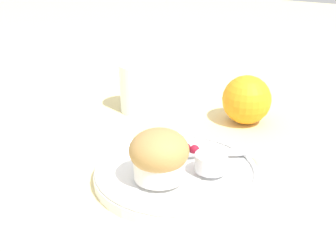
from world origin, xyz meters
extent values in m
plane|color=beige|center=(0.00, 0.00, 0.00)|extent=(3.00, 3.00, 0.00)
cylinder|color=white|center=(0.02, 0.00, 0.01)|extent=(0.22, 0.22, 0.01)
torus|color=white|center=(0.02, 0.00, 0.02)|extent=(0.22, 0.22, 0.01)
cylinder|color=silver|center=(0.01, -0.03, 0.04)|extent=(0.07, 0.07, 0.03)
ellipsoid|color=#A87F47|center=(0.01, -0.03, 0.06)|extent=(0.08, 0.08, 0.05)
cylinder|color=silver|center=(0.06, 0.01, 0.03)|extent=(0.04, 0.04, 0.02)
cylinder|color=silver|center=(0.06, 0.01, 0.04)|extent=(0.04, 0.04, 0.00)
sphere|color=maroon|center=(0.01, 0.04, 0.03)|extent=(0.01, 0.01, 0.01)
sphere|color=maroon|center=(0.02, 0.04, 0.03)|extent=(0.01, 0.01, 0.01)
cube|color=silver|center=(0.03, 0.05, 0.02)|extent=(0.17, 0.10, 0.00)
sphere|color=orange|center=(0.04, 0.23, 0.04)|extent=(0.08, 0.08, 0.08)
cylinder|color=silver|center=(-0.15, 0.20, 0.04)|extent=(0.07, 0.07, 0.09)
camera|label=1|loc=(0.24, -0.50, 0.33)|focal=50.00mm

